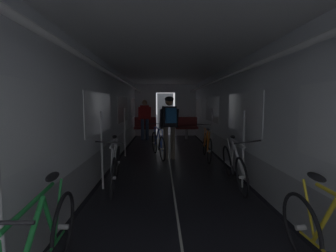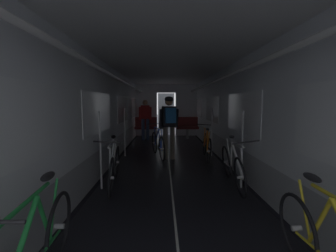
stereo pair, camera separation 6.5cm
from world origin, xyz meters
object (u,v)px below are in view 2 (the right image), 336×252
at_px(bench_seat_far_left, 146,126).
at_px(person_standing_near_bench, 145,117).
at_px(bicycle_white, 233,166).
at_px(person_cyclist_aisle, 169,121).
at_px(bench_seat_far_right, 187,126).
at_px(bicycle_silver, 114,166).
at_px(bicycle_orange, 207,146).
at_px(bicycle_blue_in_aisle, 158,144).

xyz_separation_m(bench_seat_far_left, person_standing_near_bench, (0.00, -0.38, 0.41)).
relative_size(bicycle_white, person_standing_near_bench, 1.01).
bearing_deg(person_standing_near_bench, person_cyclist_aisle, -75.03).
bearing_deg(person_cyclist_aisle, bench_seat_far_right, 76.82).
relative_size(bench_seat_far_right, bicycle_silver, 0.58).
relative_size(bicycle_orange, bicycle_silver, 1.00).
relative_size(bench_seat_far_right, bicycle_blue_in_aisle, 0.59).
bearing_deg(bench_seat_far_right, bicycle_orange, -87.88).
xyz_separation_m(bench_seat_far_left, bicycle_silver, (-0.16, -5.87, -0.18)).
bearing_deg(bicycle_white, bench_seat_far_right, 92.32).
height_order(bench_seat_far_left, bicycle_silver, bench_seat_far_left).
xyz_separation_m(bicycle_white, person_cyclist_aisle, (-1.13, 2.10, 0.69)).
distance_m(bicycle_orange, bicycle_silver, 2.92).
bearing_deg(bench_seat_far_right, bicycle_blue_in_aisle, -108.82).
bearing_deg(bicycle_silver, bench_seat_far_left, 88.47).
xyz_separation_m(bench_seat_far_left, bicycle_white, (2.04, -5.89, -0.19)).
distance_m(bicycle_silver, person_cyclist_aisle, 2.45).
height_order(bench_seat_far_right, person_standing_near_bench, person_standing_near_bench).
height_order(bicycle_orange, bicycle_silver, bicycle_silver).
distance_m(bench_seat_far_left, person_standing_near_bench, 0.55).
bearing_deg(person_standing_near_bench, bicycle_silver, -91.66).
bearing_deg(person_cyclist_aisle, bicycle_silver, -117.13).
distance_m(bicycle_orange, bicycle_blue_in_aisle, 1.38).
bearing_deg(bicycle_orange, bicycle_blue_in_aisle, 166.10).
xyz_separation_m(bicycle_orange, person_standing_near_bench, (-1.94, 3.47, 0.59)).
xyz_separation_m(bicycle_orange, bicycle_blue_in_aisle, (-1.34, 0.33, 0.00)).
distance_m(bench_seat_far_right, bicycle_white, 5.90).
bearing_deg(bicycle_blue_in_aisle, bicycle_orange, -13.90).
bearing_deg(bicycle_blue_in_aisle, bench_seat_far_left, 99.72).
bearing_deg(bicycle_orange, bench_seat_far_left, 116.79).
xyz_separation_m(bench_seat_far_left, bicycle_orange, (1.94, -3.85, -0.18)).
relative_size(bench_seat_far_left, bicycle_white, 0.58).
height_order(person_cyclist_aisle, bicycle_blue_in_aisle, person_cyclist_aisle).
bearing_deg(bicycle_orange, bicycle_silver, -136.01).
relative_size(bench_seat_far_left, person_standing_near_bench, 0.58).
bearing_deg(bench_seat_far_right, person_cyclist_aisle, -103.18).
bearing_deg(bicycle_orange, bicycle_white, -87.28).
bearing_deg(bicycle_white, bench_seat_far_left, 109.10).
distance_m(bicycle_white, bicycle_silver, 2.20).
xyz_separation_m(bicycle_orange, person_cyclist_aisle, (-1.03, 0.06, 0.69)).
relative_size(bicycle_white, bicycle_silver, 1.00).
bearing_deg(bicycle_orange, bench_seat_far_right, 92.12).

